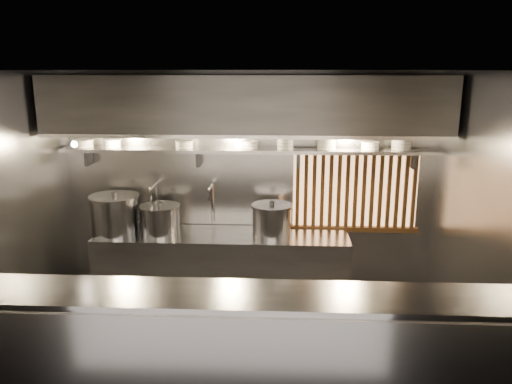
# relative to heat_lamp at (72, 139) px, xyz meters

# --- Properties ---
(floor) EXTENTS (4.50, 4.50, 0.00)m
(floor) POSITION_rel_heat_lamp_xyz_m (1.90, -0.85, -2.07)
(floor) COLOR black
(floor) RESTS_ON ground
(ceiling) EXTENTS (4.50, 4.50, 0.00)m
(ceiling) POSITION_rel_heat_lamp_xyz_m (1.90, -0.85, 0.73)
(ceiling) COLOR black
(ceiling) RESTS_ON wall_back
(wall_back) EXTENTS (4.50, 0.00, 4.50)m
(wall_back) POSITION_rel_heat_lamp_xyz_m (1.90, 0.65, -0.67)
(wall_back) COLOR gray
(wall_back) RESTS_ON floor
(wall_left) EXTENTS (0.00, 3.00, 3.00)m
(wall_left) POSITION_rel_heat_lamp_xyz_m (-0.35, -0.85, -0.67)
(wall_left) COLOR gray
(wall_left) RESTS_ON floor
(wall_right) EXTENTS (0.00, 3.00, 3.00)m
(wall_right) POSITION_rel_heat_lamp_xyz_m (4.15, -0.85, -0.67)
(wall_right) COLOR gray
(wall_right) RESTS_ON floor
(serving_counter) EXTENTS (4.50, 0.56, 1.13)m
(serving_counter) POSITION_rel_heat_lamp_xyz_m (1.90, -1.81, -1.50)
(serving_counter) COLOR #9C9CA1
(serving_counter) RESTS_ON floor
(cooking_bench) EXTENTS (3.00, 0.70, 0.90)m
(cooking_bench) POSITION_rel_heat_lamp_xyz_m (1.60, 0.28, -1.62)
(cooking_bench) COLOR #9C9CA1
(cooking_bench) RESTS_ON floor
(bowl_shelf) EXTENTS (4.40, 0.34, 0.04)m
(bowl_shelf) POSITION_rel_heat_lamp_xyz_m (1.90, 0.47, -0.19)
(bowl_shelf) COLOR #9C9CA1
(bowl_shelf) RESTS_ON wall_back
(exhaust_hood) EXTENTS (4.40, 0.81, 0.65)m
(exhaust_hood) POSITION_rel_heat_lamp_xyz_m (1.90, 0.25, 0.36)
(exhaust_hood) COLOR #2D2D30
(exhaust_hood) RESTS_ON ceiling
(wood_screen) EXTENTS (1.56, 0.09, 1.04)m
(wood_screen) POSITION_rel_heat_lamp_xyz_m (3.20, 0.60, -0.69)
(wood_screen) COLOR #F9B570
(wood_screen) RESTS_ON wall_back
(faucet_left) EXTENTS (0.04, 0.30, 0.50)m
(faucet_left) POSITION_rel_heat_lamp_xyz_m (0.75, 0.52, -0.76)
(faucet_left) COLOR silver
(faucet_left) RESTS_ON wall_back
(faucet_right) EXTENTS (0.04, 0.30, 0.50)m
(faucet_right) POSITION_rel_heat_lamp_xyz_m (1.45, 0.52, -0.76)
(faucet_right) COLOR silver
(faucet_right) RESTS_ON wall_back
(heat_lamp) EXTENTS (0.25, 0.35, 0.20)m
(heat_lamp) POSITION_rel_heat_lamp_xyz_m (0.00, 0.00, 0.00)
(heat_lamp) COLOR #9C9CA1
(heat_lamp) RESTS_ON exhaust_hood
(pendant_bulb) EXTENTS (0.09, 0.09, 0.19)m
(pendant_bulb) POSITION_rel_heat_lamp_xyz_m (1.80, 0.35, -0.11)
(pendant_bulb) COLOR #2D2D30
(pendant_bulb) RESTS_ON exhaust_hood
(stock_pot_left) EXTENTS (0.55, 0.55, 0.40)m
(stock_pot_left) POSITION_rel_heat_lamp_xyz_m (0.87, 0.24, -0.99)
(stock_pot_left) COLOR #9C9CA1
(stock_pot_left) RESTS_ON cooking_bench
(stock_pot_mid) EXTENTS (0.77, 0.77, 0.50)m
(stock_pot_mid) POSITION_rel_heat_lamp_xyz_m (0.33, 0.27, -0.94)
(stock_pot_mid) COLOR #9C9CA1
(stock_pot_mid) RESTS_ON cooking_bench
(stock_pot_right) EXTENTS (0.49, 0.49, 0.41)m
(stock_pot_right) POSITION_rel_heat_lamp_xyz_m (2.19, 0.28, -0.98)
(stock_pot_right) COLOR #9C9CA1
(stock_pot_right) RESTS_ON cooking_bench
(bowl_stack_0) EXTENTS (0.25, 0.25, 0.09)m
(bowl_stack_0) POSITION_rel_heat_lamp_xyz_m (-0.07, 0.47, -0.12)
(bowl_stack_0) COLOR silver
(bowl_stack_0) RESTS_ON bowl_shelf
(bowl_stack_1) EXTENTS (0.20, 0.20, 0.09)m
(bowl_stack_1) POSITION_rel_heat_lamp_xyz_m (0.29, 0.47, -0.12)
(bowl_stack_1) COLOR silver
(bowl_stack_1) RESTS_ON bowl_shelf
(bowl_stack_2) EXTENTS (0.22, 0.22, 0.09)m
(bowl_stack_2) POSITION_rel_heat_lamp_xyz_m (1.15, 0.47, -0.12)
(bowl_stack_2) COLOR silver
(bowl_stack_2) RESTS_ON bowl_shelf
(bowl_stack_3) EXTENTS (0.20, 0.20, 0.09)m
(bowl_stack_3) POSITION_rel_heat_lamp_xyz_m (1.93, 0.47, -0.12)
(bowl_stack_3) COLOR silver
(bowl_stack_3) RESTS_ON bowl_shelf
(bowl_stack_4) EXTENTS (0.20, 0.20, 0.13)m
(bowl_stack_4) POSITION_rel_heat_lamp_xyz_m (2.34, 0.47, -0.10)
(bowl_stack_4) COLOR silver
(bowl_stack_4) RESTS_ON bowl_shelf
(bowl_stack_5) EXTENTS (0.23, 0.23, 0.17)m
(bowl_stack_5) POSITION_rel_heat_lamp_xyz_m (2.82, 0.47, -0.08)
(bowl_stack_5) COLOR silver
(bowl_stack_5) RESTS_ON bowl_shelf
(bowl_stack_6) EXTENTS (0.22, 0.22, 0.09)m
(bowl_stack_6) POSITION_rel_heat_lamp_xyz_m (3.32, 0.47, -0.12)
(bowl_stack_6) COLOR silver
(bowl_stack_6) RESTS_ON bowl_shelf
(bowl_stack_7) EXTENTS (0.24, 0.24, 0.13)m
(bowl_stack_7) POSITION_rel_heat_lamp_xyz_m (3.68, 0.47, -0.10)
(bowl_stack_7) COLOR silver
(bowl_stack_7) RESTS_ON bowl_shelf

